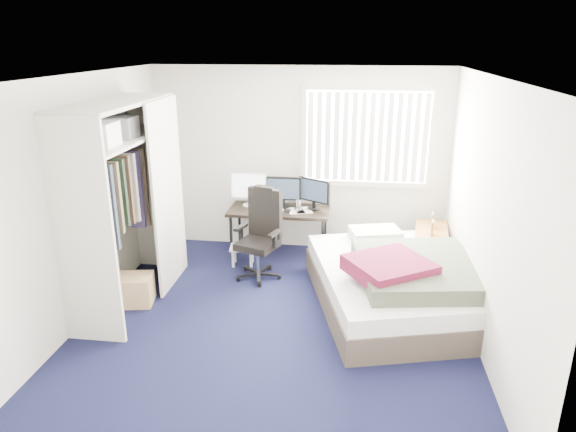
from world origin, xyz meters
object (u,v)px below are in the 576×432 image
(nightstand, at_px, (431,235))
(bed, at_px, (397,282))
(office_chair, at_px, (261,243))
(desk, at_px, (280,205))

(nightstand, height_order, bed, nightstand)
(office_chair, bearing_deg, bed, -20.01)
(office_chair, distance_m, bed, 1.74)
(nightstand, distance_m, bed, 1.15)
(bed, bearing_deg, office_chair, 159.99)
(desk, relative_size, bed, 0.55)
(nightstand, xyz_separation_m, bed, (-0.48, -1.03, -0.19))
(desk, distance_m, nightstand, 2.00)
(nightstand, bearing_deg, desk, 172.40)
(office_chair, distance_m, nightstand, 2.15)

